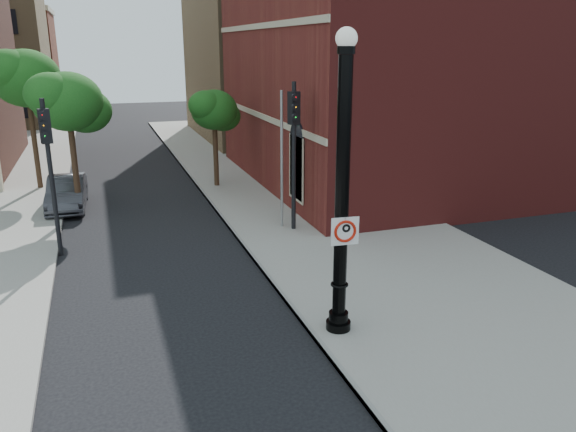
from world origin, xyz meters
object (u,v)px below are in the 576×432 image
object	(u,v)px
no_parking_sign	(345,231)
traffic_signal_left	(48,152)
lamppost	(342,204)
parked_car	(67,193)
traffic_signal_right	(294,133)

from	to	relation	value
no_parking_sign	traffic_signal_left	xyz separation A→B (m)	(-6.61, 7.97, 0.79)
lamppost	traffic_signal_left	size ratio (longest dim) A/B	1.37
lamppost	parked_car	xyz separation A→B (m)	(-6.53, 13.68, -2.56)
lamppost	no_parking_sign	xyz separation A→B (m)	(0.02, -0.18, -0.59)
traffic_signal_right	traffic_signal_left	bearing A→B (deg)	164.10
no_parking_sign	traffic_signal_left	world-z (taller)	traffic_signal_left
parked_car	traffic_signal_left	world-z (taller)	traffic_signal_left
no_parking_sign	traffic_signal_right	bearing A→B (deg)	84.55
traffic_signal_right	lamppost	bearing A→B (deg)	-116.22
lamppost	parked_car	world-z (taller)	lamppost
lamppost	no_parking_sign	size ratio (longest dim) A/B	10.73
no_parking_sign	traffic_signal_right	size ratio (longest dim) A/B	0.12
traffic_signal_left	traffic_signal_right	xyz separation A→B (m)	(8.13, -0.15, 0.24)
no_parking_sign	traffic_signal_left	bearing A→B (deg)	135.20
no_parking_sign	traffic_signal_right	distance (m)	8.03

